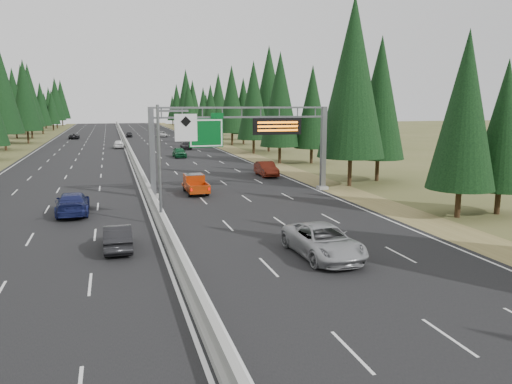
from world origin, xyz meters
The scene contains 18 objects.
road centered at (0.00, 80.00, 0.04)m, with size 32.00×260.00×0.08m, color black.
shoulder_right centered at (17.80, 80.00, 0.03)m, with size 3.60×260.00×0.06m, color olive.
shoulder_left centered at (-17.80, 80.00, 0.03)m, with size 3.60×260.00×0.06m, color #4D5025.
median_barrier centered at (0.00, 80.00, 0.41)m, with size 0.70×260.00×0.85m.
sign_gantry centered at (8.92, 34.88, 5.27)m, with size 16.75×0.98×7.80m.
hov_sign_pole centered at (0.58, 24.97, 4.72)m, with size 2.80×0.50×8.00m.
tree_row_right centered at (21.88, 62.79, 9.22)m, with size 11.37×236.92×18.98m.
silver_minivan centered at (7.58, 15.37, 0.93)m, with size 2.81×6.09×1.69m, color #9E9FA2.
red_pickup centered at (4.21, 36.65, 1.00)m, with size 1.82×5.09×1.66m.
car_ahead_green centered at (7.00, 67.75, 0.84)m, with size 1.80×4.46×1.52m, color #12512A.
car_ahead_dkred centered at (13.73, 45.00, 0.89)m, with size 1.71×4.90×1.61m, color #611A0D.
car_ahead_dkgrey centered at (9.98, 81.14, 0.72)m, with size 1.80×4.43×1.29m, color black.
car_ahead_white centered at (9.32, 116.85, 0.76)m, with size 2.25×4.89×1.36m, color silver.
car_ahead_far centered at (1.50, 117.79, 0.72)m, with size 1.51×3.76×1.28m, color black.
car_onc_near centered at (-2.92, 19.81, 0.79)m, with size 1.51×4.33×1.43m, color black.
car_onc_blue centered at (-5.93, 30.15, 0.90)m, with size 2.29×5.64×1.64m, color navy.
car_onc_white centered at (-1.50, 86.82, 0.84)m, with size 1.80×4.46×1.52m, color white.
car_onc_far centered at (-10.99, 114.68, 0.72)m, with size 2.12×4.60×1.28m, color black.
Camera 1 is at (-3.06, -8.27, 8.14)m, focal length 35.00 mm.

